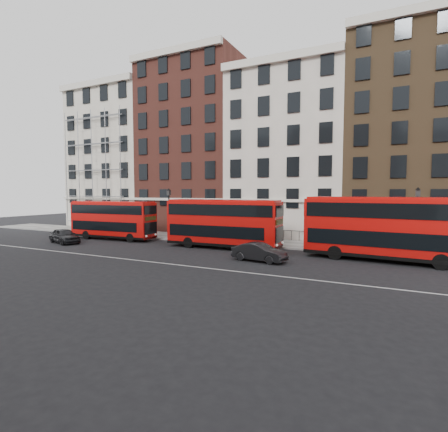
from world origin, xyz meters
The scene contains 13 objects.
ground centered at (0.00, 0.00, 0.00)m, with size 120.00×120.00×0.00m, color black.
pavement centered at (0.00, 10.50, 0.07)m, with size 80.00×5.00×0.15m, color slate.
kerb centered at (0.00, 8.00, 0.08)m, with size 80.00×0.30×0.16m, color gray.
road_centre_line centered at (0.00, -2.00, 0.01)m, with size 70.00×0.12×0.01m, color white.
building_terrace centered at (-0.31, 17.88, 10.24)m, with size 64.00×11.95×22.00m.
bus_a centered at (-16.03, 5.85, 2.19)m, with size 9.84×2.82×4.09m.
bus_b centered at (-2.82, 5.85, 2.36)m, with size 10.53×2.81×4.39m.
bus_c centered at (10.36, 5.85, 2.54)m, with size 11.43×3.58×4.73m.
car_rear centered at (-18.40, 1.66, 0.73)m, with size 1.74×4.31×1.47m, color #232326.
car_front centered at (2.22, 1.78, 0.67)m, with size 1.43×4.10×1.35m, color black.
lamp_post_left centered at (-10.62, 8.54, 3.08)m, with size 0.44×0.44×5.33m.
lamp_post_right centered at (12.62, 8.96, 3.08)m, with size 0.44×0.44×5.33m.
iron_railings centered at (0.00, 12.70, 0.65)m, with size 6.60×0.06×1.00m, color black, non-canonical shape.
Camera 1 is at (11.25, -22.13, 5.12)m, focal length 28.00 mm.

